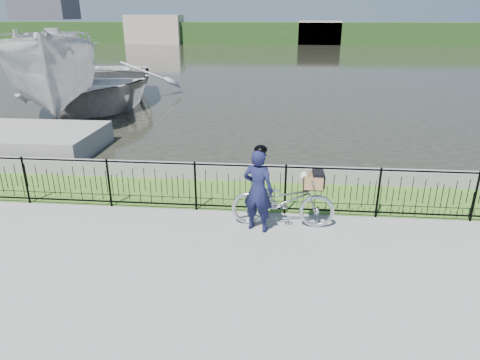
# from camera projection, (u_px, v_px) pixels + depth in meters

# --- Properties ---
(ground) EXTENTS (120.00, 120.00, 0.00)m
(ground) POSITION_uv_depth(u_px,v_px,m) (232.00, 247.00, 8.19)
(ground) COLOR gray
(ground) RESTS_ON ground
(grass_strip) EXTENTS (60.00, 2.00, 0.01)m
(grass_strip) POSITION_uv_depth(u_px,v_px,m) (244.00, 194.00, 10.60)
(grass_strip) COLOR #447023
(grass_strip) RESTS_ON ground
(water) EXTENTS (120.00, 120.00, 0.00)m
(water) POSITION_uv_depth(u_px,v_px,m) (273.00, 63.00, 38.80)
(water) COLOR #27271D
(water) RESTS_ON ground
(quay_wall) EXTENTS (60.00, 0.30, 0.40)m
(quay_wall) POSITION_uv_depth(u_px,v_px,m) (247.00, 173.00, 11.46)
(quay_wall) COLOR gray
(quay_wall) RESTS_ON ground
(fence) EXTENTS (14.00, 0.06, 1.15)m
(fence) POSITION_uv_depth(u_px,v_px,m) (240.00, 188.00, 9.47)
(fence) COLOR black
(fence) RESTS_ON ground
(far_treeline) EXTENTS (120.00, 6.00, 3.00)m
(far_treeline) POSITION_uv_depth(u_px,v_px,m) (277.00, 33.00, 63.29)
(far_treeline) COLOR #25451A
(far_treeline) RESTS_ON ground
(far_building_left) EXTENTS (8.00, 4.00, 4.00)m
(far_building_left) POSITION_uv_depth(u_px,v_px,m) (155.00, 29.00, 62.84)
(far_building_left) COLOR #A99B88
(far_building_left) RESTS_ON ground
(far_building_right) EXTENTS (6.00, 3.00, 3.20)m
(far_building_right) POSITION_uv_depth(u_px,v_px,m) (319.00, 33.00, 61.33)
(far_building_right) COLOR #A99B88
(far_building_right) RESTS_ON ground
(bicycle_rig) EXTENTS (2.14, 0.74, 1.24)m
(bicycle_rig) POSITION_uv_depth(u_px,v_px,m) (283.00, 200.00, 8.85)
(bicycle_rig) COLOR #ADB1B9
(bicycle_rig) RESTS_ON ground
(cyclist) EXTENTS (0.74, 0.60, 1.81)m
(cyclist) POSITION_uv_depth(u_px,v_px,m) (258.00, 189.00, 8.56)
(cyclist) COLOR #141638
(cyclist) RESTS_ON ground
(boat_near) EXTENTS (7.59, 10.36, 5.56)m
(boat_near) POSITION_uv_depth(u_px,v_px,m) (54.00, 70.00, 17.85)
(boat_near) COLOR beige
(boat_near) RESTS_ON water
(boat_far) EXTENTS (8.47, 11.04, 2.12)m
(boat_far) POSITION_uv_depth(u_px,v_px,m) (97.00, 83.00, 20.53)
(boat_far) COLOR beige
(boat_far) RESTS_ON water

